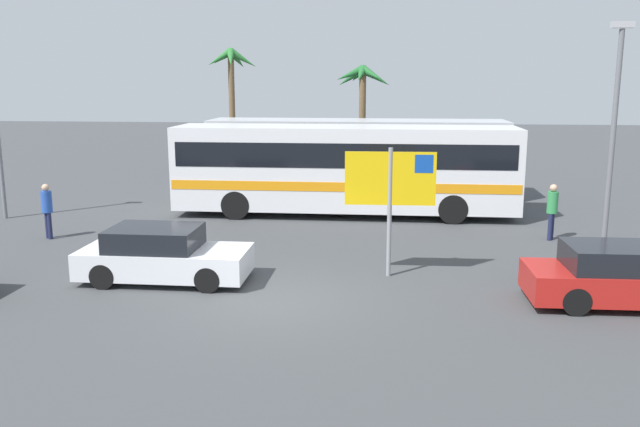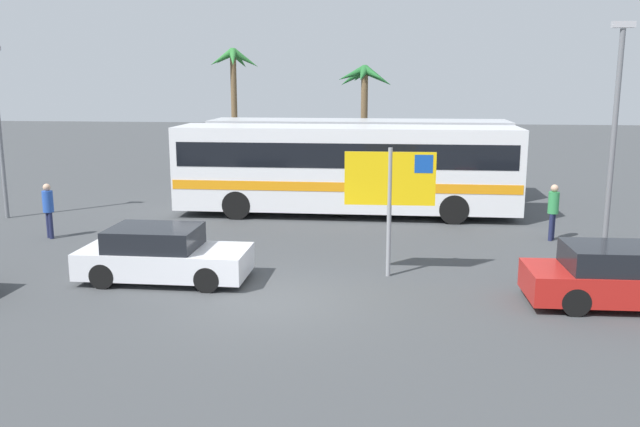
% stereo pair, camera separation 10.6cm
% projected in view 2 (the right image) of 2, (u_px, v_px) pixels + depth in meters
% --- Properties ---
extents(ground, '(120.00, 120.00, 0.00)m').
position_uv_depth(ground, '(269.00, 300.00, 14.75)').
color(ground, '#424447').
extents(bus_front_coach, '(12.05, 2.61, 3.17)m').
position_uv_depth(bus_front_coach, '(346.00, 166.00, 23.70)').
color(bus_front_coach, white).
rests_on(bus_front_coach, ground).
extents(bus_rear_coach, '(12.05, 2.61, 3.17)m').
position_uv_depth(bus_rear_coach, '(358.00, 154.00, 27.35)').
color(bus_rear_coach, silver).
rests_on(bus_rear_coach, ground).
extents(ferry_sign, '(2.20, 0.11, 3.20)m').
position_uv_depth(ferry_sign, '(392.00, 184.00, 16.12)').
color(ferry_sign, gray).
rests_on(ferry_sign, ground).
extents(car_red, '(4.54, 1.74, 1.32)m').
position_uv_depth(car_red, '(630.00, 277.00, 14.28)').
color(car_red, red).
rests_on(car_red, ground).
extents(car_white, '(4.05, 1.77, 1.32)m').
position_uv_depth(car_white, '(162.00, 255.00, 16.10)').
color(car_white, silver).
rests_on(car_white, ground).
extents(pedestrian_by_bus, '(0.32, 0.32, 1.71)m').
position_uv_depth(pedestrian_by_bus, '(553.00, 208.00, 20.06)').
color(pedestrian_by_bus, '#1E2347').
rests_on(pedestrian_by_bus, ground).
extents(pedestrian_near_sign, '(0.32, 0.32, 1.70)m').
position_uv_depth(pedestrian_near_sign, '(48.00, 206.00, 20.31)').
color(pedestrian_near_sign, '#1E2347').
rests_on(pedestrian_near_sign, ground).
extents(lamp_post_right_side, '(0.56, 0.20, 6.24)m').
position_uv_depth(lamp_post_right_side, '(614.00, 133.00, 17.29)').
color(lamp_post_right_side, slate).
rests_on(lamp_post_right_side, ground).
extents(palm_tree_seaside, '(2.73, 2.85, 5.46)m').
position_uv_depth(palm_tree_seaside, '(364.00, 86.00, 31.30)').
color(palm_tree_seaside, brown).
rests_on(palm_tree_seaside, ground).
extents(palm_tree_inland, '(2.74, 2.86, 6.42)m').
position_uv_depth(palm_tree_inland, '(233.00, 75.00, 35.10)').
color(palm_tree_inland, brown).
rests_on(palm_tree_inland, ground).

